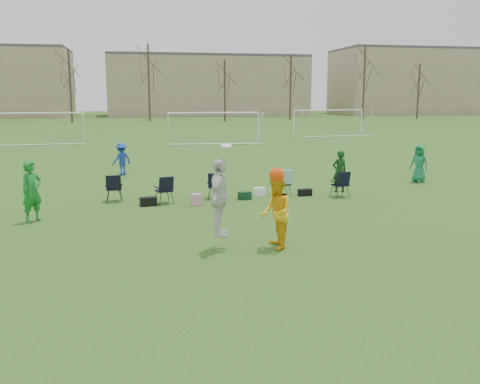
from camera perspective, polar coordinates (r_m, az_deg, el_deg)
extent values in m
plane|color=#245219|center=(11.86, 0.58, -8.05)|extent=(260.00, 260.00, 0.00)
imported|color=#167D2C|center=(17.03, -21.32, 0.06)|extent=(0.79, 0.79, 1.84)
imported|color=#1737AC|center=(26.07, -12.52, 3.46)|extent=(1.13, 1.05, 1.53)
imported|color=#147647|center=(24.59, 18.57, 2.88)|extent=(0.89, 0.94, 1.62)
imported|color=silver|center=(12.88, -2.24, -0.66)|extent=(0.81, 1.21, 1.90)
imported|color=yellow|center=(13.11, 3.89, -2.20)|extent=(0.72, 0.91, 1.81)
sphere|color=#EF450C|center=(12.94, 3.94, 1.84)|extent=(0.36, 0.36, 0.36)
cylinder|color=white|center=(12.81, -1.47, 4.94)|extent=(0.27, 0.27, 0.08)
imported|color=#0F3913|center=(20.32, 10.57, 2.17)|extent=(0.61, 0.43, 1.57)
cube|color=black|center=(18.59, -9.75, -1.00)|extent=(0.60, 0.40, 0.30)
cube|color=pink|center=(18.47, -4.65, -0.81)|extent=(0.38, 0.27, 0.40)
cube|color=#0E341C|center=(19.46, 0.50, -0.39)|extent=(0.48, 0.33, 0.28)
cube|color=white|center=(20.15, 2.08, 0.03)|extent=(0.45, 0.34, 0.32)
cylinder|color=silver|center=(20.32, 3.54, 0.07)|extent=(0.26, 0.26, 0.30)
cube|color=black|center=(20.33, 6.93, -0.03)|extent=(0.53, 0.33, 0.26)
cube|color=black|center=(19.62, -13.28, 0.43)|extent=(0.61, 0.61, 0.96)
cube|color=black|center=(18.92, -8.10, 0.25)|extent=(0.75, 0.75, 0.96)
cube|color=black|center=(19.62, -2.62, 0.70)|extent=(0.70, 0.70, 0.96)
cube|color=black|center=(20.21, 4.56, 0.95)|extent=(0.63, 0.63, 0.96)
cube|color=black|center=(20.30, 10.63, 0.85)|extent=(0.68, 0.68, 0.96)
cylinder|color=white|center=(45.60, -16.32, 6.62)|extent=(0.12, 0.12, 2.40)
cylinder|color=white|center=(45.70, -21.01, 7.87)|extent=(7.28, 0.76, 0.12)
cylinder|color=white|center=(43.44, -7.64, 6.78)|extent=(0.12, 0.12, 2.40)
cylinder|color=white|center=(43.98, 1.98, 6.90)|extent=(0.12, 0.12, 2.40)
cylinder|color=white|center=(43.50, -2.81, 8.44)|extent=(7.29, 0.63, 0.12)
cylinder|color=white|center=(50.75, 5.77, 7.29)|extent=(0.12, 0.12, 2.40)
cylinder|color=white|center=(54.22, 12.85, 7.27)|extent=(0.12, 0.12, 2.40)
cylinder|color=white|center=(52.34, 9.46, 8.61)|extent=(7.25, 1.13, 0.12)
cylinder|color=#382B21|center=(80.02, -17.66, 10.70)|extent=(0.28, 0.28, 10.20)
cylinder|color=#382B21|center=(82.58, -9.70, 11.42)|extent=(0.28, 0.28, 11.40)
cylinder|color=#382B21|center=(80.63, -1.64, 10.74)|extent=(0.28, 0.28, 9.00)
cylinder|color=#382B21|center=(86.04, 5.40, 11.06)|extent=(0.28, 0.28, 10.20)
cylinder|color=#382B21|center=(87.03, 13.09, 11.23)|extent=(0.28, 0.28, 11.40)
cylinder|color=#382B21|center=(94.62, 18.49, 10.14)|extent=(0.28, 0.28, 9.00)
cube|color=tan|center=(107.99, -3.56, 11.11)|extent=(38.00, 16.00, 11.00)
cube|color=tan|center=(121.43, 17.39, 11.04)|extent=(30.00, 16.00, 13.00)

